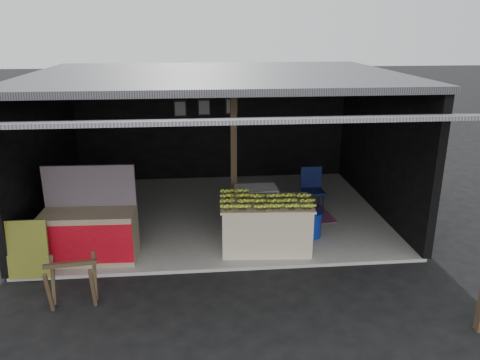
{
  "coord_description": "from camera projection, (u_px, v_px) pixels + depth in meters",
  "views": [
    {
      "loc": [
        -0.41,
        -6.9,
        3.9
      ],
      "look_at": [
        0.39,
        1.5,
        1.1
      ],
      "focal_mm": 35.0,
      "sensor_mm": 36.0,
      "label": 1
    }
  ],
  "objects": [
    {
      "name": "sawhorse",
      "position": [
        72.0,
        279.0,
        6.69
      ],
      "size": [
        0.74,
        0.7,
        0.71
      ],
      "rotation": [
        0.0,
        0.0,
        0.12
      ],
      "color": "#443422",
      "rests_on": "ground"
    },
    {
      "name": "banana_table",
      "position": [
        266.0,
        225.0,
        8.35
      ],
      "size": [
        1.67,
        1.1,
        0.89
      ],
      "rotation": [
        0.0,
        0.0,
        -0.07
      ],
      "color": "beige",
      "rests_on": "concrete_slab"
    },
    {
      "name": "ground",
      "position": [
        225.0,
        272.0,
        7.79
      ],
      "size": [
        80.0,
        80.0,
        0.0
      ],
      "primitive_type": "plane",
      "color": "black",
      "rests_on": "ground"
    },
    {
      "name": "picture_frames",
      "position": [
        205.0,
        107.0,
        11.79
      ],
      "size": [
        1.62,
        0.04,
        0.46
      ],
      "color": "black",
      "rests_on": "shophouse"
    },
    {
      "name": "green_signboard",
      "position": [
        27.0,
        250.0,
        7.37
      ],
      "size": [
        0.64,
        0.16,
        0.96
      ],
      "primitive_type": "cube",
      "rotation": [
        -0.13,
        0.0,
        0.0
      ],
      "color": "black",
      "rests_on": "concrete_slab"
    },
    {
      "name": "magenta_rug",
      "position": [
        296.0,
        216.0,
        9.9
      ],
      "size": [
        1.58,
        1.13,
        0.01
      ],
      "primitive_type": "cube",
      "rotation": [
        0.0,
        0.0,
        0.09
      ],
      "color": "maroon",
      "rests_on": "concrete_slab"
    },
    {
      "name": "plastic_chair",
      "position": [
        312.0,
        186.0,
        10.03
      ],
      "size": [
        0.45,
        0.45,
        0.96
      ],
      "rotation": [
        0.0,
        0.0,
        0.0
      ],
      "color": "#0A123B",
      "rests_on": "concrete_slab"
    },
    {
      "name": "concrete_slab",
      "position": [
        218.0,
        213.0,
        10.14
      ],
      "size": [
        7.0,
        5.0,
        0.06
      ],
      "primitive_type": "cube",
      "color": "gray",
      "rests_on": "ground"
    },
    {
      "name": "white_crate",
      "position": [
        256.0,
        209.0,
        9.1
      ],
      "size": [
        0.81,
        0.57,
        0.88
      ],
      "rotation": [
        0.0,
        0.0,
        0.03
      ],
      "color": "white",
      "rests_on": "concrete_slab"
    },
    {
      "name": "neighbor_stall",
      "position": [
        90.0,
        233.0,
        7.94
      ],
      "size": [
        1.57,
        0.75,
        1.6
      ],
      "rotation": [
        0.0,
        0.0,
        -0.03
      ],
      "color": "#998466",
      "rests_on": "concrete_slab"
    },
    {
      "name": "banana_pile",
      "position": [
        266.0,
        197.0,
        8.19
      ],
      "size": [
        1.54,
        0.99,
        0.18
      ],
      "primitive_type": null,
      "rotation": [
        0.0,
        0.0,
        -0.07
      ],
      "color": "yellow",
      "rests_on": "banana_table"
    },
    {
      "name": "water_barrel",
      "position": [
        313.0,
        225.0,
        8.86
      ],
      "size": [
        0.32,
        0.32,
        0.47
      ],
      "primitive_type": "cylinder",
      "color": "navy",
      "rests_on": "concrete_slab"
    },
    {
      "name": "shophouse",
      "position": [
        216.0,
        116.0,
        9.79
      ],
      "size": [
        7.4,
        7.29,
        3.02
      ],
      "color": "black",
      "rests_on": "ground"
    }
  ]
}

